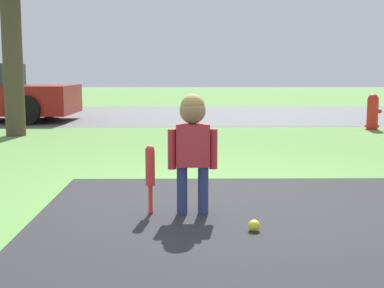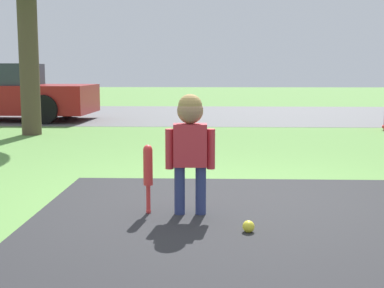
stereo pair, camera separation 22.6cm
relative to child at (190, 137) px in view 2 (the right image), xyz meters
name	(u,v)px [view 2 (the right image)]	position (x,y,z in m)	size (l,w,h in m)	color
ground_plane	(217,202)	(0.22, 0.41, -0.63)	(60.00, 60.00, 0.00)	#5B8C42
street_strip	(213,114)	(0.22, 9.57, -0.63)	(40.00, 6.00, 0.01)	#59595B
child	(190,137)	(0.00, 0.00, 0.00)	(0.40, 0.21, 0.98)	navy
baseball_bat	(148,169)	(-0.34, 0.01, -0.27)	(0.08, 0.08, 0.57)	red
sports_ball	(248,227)	(0.44, -0.47, -0.59)	(0.09, 0.09, 0.09)	yellow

